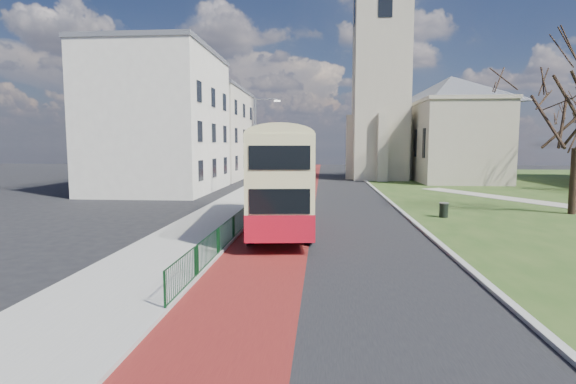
# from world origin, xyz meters

# --- Properties ---
(ground) EXTENTS (160.00, 160.00, 0.00)m
(ground) POSITION_xyz_m (0.00, 0.00, 0.00)
(ground) COLOR black
(ground) RESTS_ON ground
(road_carriageway) EXTENTS (9.00, 120.00, 0.01)m
(road_carriageway) POSITION_xyz_m (1.50, 20.00, 0.01)
(road_carriageway) COLOR black
(road_carriageway) RESTS_ON ground
(bus_lane) EXTENTS (3.40, 120.00, 0.01)m
(bus_lane) POSITION_xyz_m (-1.20, 20.00, 0.01)
(bus_lane) COLOR #591414
(bus_lane) RESTS_ON ground
(pavement_west) EXTENTS (4.00, 120.00, 0.12)m
(pavement_west) POSITION_xyz_m (-5.00, 20.00, 0.06)
(pavement_west) COLOR gray
(pavement_west) RESTS_ON ground
(kerb_west) EXTENTS (0.25, 120.00, 0.13)m
(kerb_west) POSITION_xyz_m (-3.00, 20.00, 0.07)
(kerb_west) COLOR #999993
(kerb_west) RESTS_ON ground
(kerb_east) EXTENTS (0.25, 80.00, 0.13)m
(kerb_east) POSITION_xyz_m (6.10, 22.00, 0.07)
(kerb_east) COLOR #999993
(kerb_east) RESTS_ON ground
(pedestrian_railing) EXTENTS (0.07, 24.00, 1.12)m
(pedestrian_railing) POSITION_xyz_m (-2.95, 4.00, 0.55)
(pedestrian_railing) COLOR #0D3B1A
(pedestrian_railing) RESTS_ON ground
(gothic_church) EXTENTS (16.38, 18.00, 40.00)m
(gothic_church) POSITION_xyz_m (12.56, 38.00, 13.13)
(gothic_church) COLOR #9E9480
(gothic_church) RESTS_ON ground
(street_block_near) EXTENTS (10.30, 14.30, 13.00)m
(street_block_near) POSITION_xyz_m (-14.00, 22.00, 6.51)
(street_block_near) COLOR beige
(street_block_near) RESTS_ON ground
(street_block_far) EXTENTS (10.30, 16.30, 11.50)m
(street_block_far) POSITION_xyz_m (-14.00, 38.00, 5.76)
(street_block_far) COLOR beige
(street_block_far) RESTS_ON ground
(streetlamp) EXTENTS (2.13, 0.18, 8.00)m
(streetlamp) POSITION_xyz_m (-4.35, 18.00, 4.59)
(streetlamp) COLOR gray
(streetlamp) RESTS_ON pavement_west
(bus) EXTENTS (3.97, 12.02, 4.93)m
(bus) POSITION_xyz_m (-1.19, 3.81, 2.81)
(bus) COLOR #AD1020
(bus) RESTS_ON ground
(litter_bin) EXTENTS (0.68, 0.68, 0.88)m
(litter_bin) POSITION_xyz_m (8.21, 7.97, 0.48)
(litter_bin) COLOR black
(litter_bin) RESTS_ON grass_green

